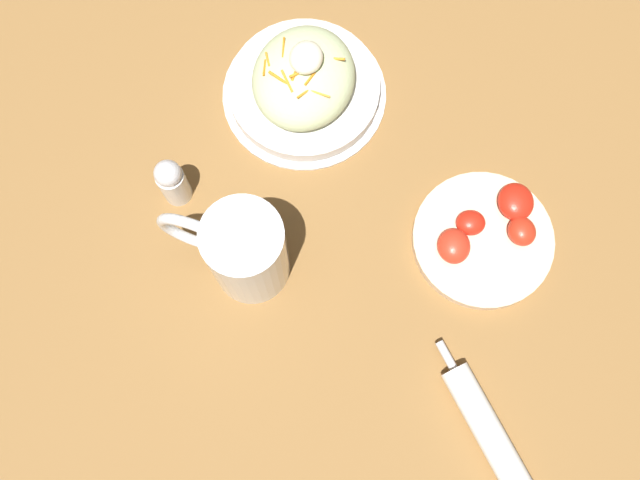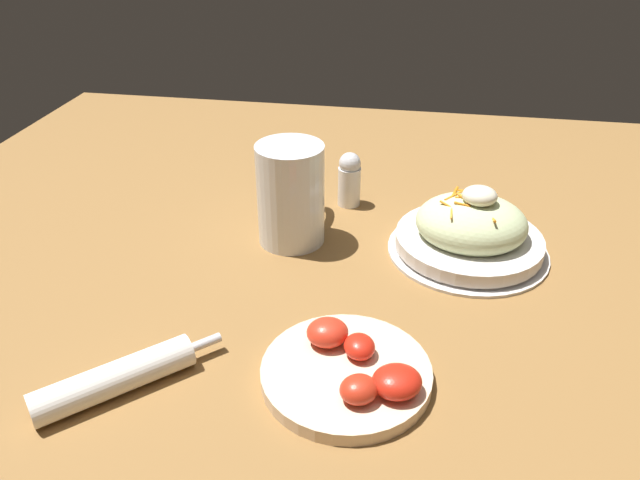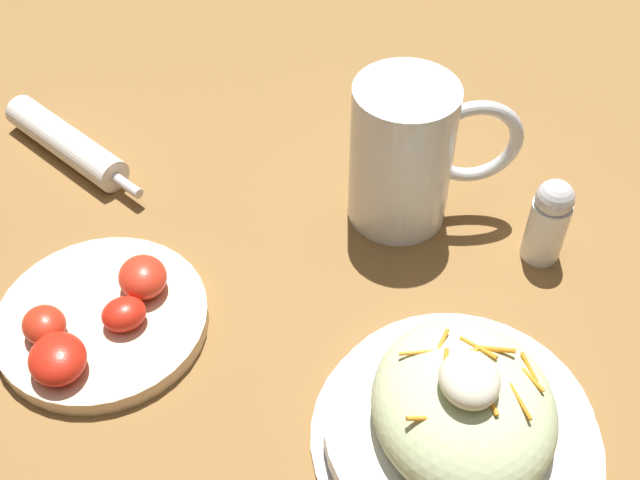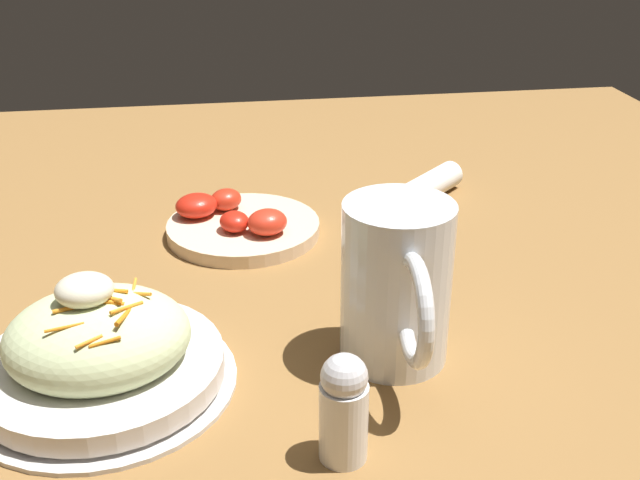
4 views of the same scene
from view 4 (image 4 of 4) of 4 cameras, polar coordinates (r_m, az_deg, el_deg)
The scene contains 6 objects.
ground_plane at distance 0.80m, azimuth -1.87°, elevation -3.86°, with size 1.43×1.43×0.00m, color olive.
salad_plate at distance 0.67m, azimuth -15.81°, elevation -7.89°, with size 0.22×0.22×0.10m.
beer_mug at distance 0.67m, azimuth 5.61°, elevation -3.83°, with size 0.09×0.16×0.15m.
napkin_roll at distance 1.00m, azimuth 7.26°, elevation 3.52°, with size 0.16×0.15×0.03m.
tomato_plate at distance 0.92m, azimuth -5.90°, elevation 1.18°, with size 0.18×0.18×0.04m.
salt_shaker at distance 0.57m, azimuth 1.75°, elevation -12.14°, with size 0.04×0.04×0.09m.
Camera 4 is at (0.08, 0.69, 0.39)m, focal length 43.74 mm.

